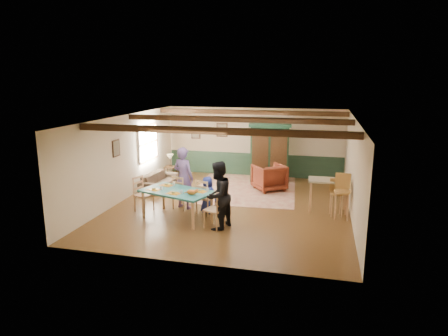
% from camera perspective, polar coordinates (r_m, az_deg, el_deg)
% --- Properties ---
extents(floor, '(8.00, 8.00, 0.00)m').
position_cam_1_polar(floor, '(12.33, 1.08, -5.40)').
color(floor, '#523317').
rests_on(floor, ground).
extents(wall_back, '(7.00, 0.02, 2.70)m').
position_cam_1_polar(wall_back, '(15.84, 4.31, 3.70)').
color(wall_back, beige).
rests_on(wall_back, floor).
extents(wall_left, '(0.02, 8.00, 2.70)m').
position_cam_1_polar(wall_left, '(13.18, -13.91, 1.49)').
color(wall_left, beige).
rests_on(wall_left, floor).
extents(wall_right, '(0.02, 8.00, 2.70)m').
position_cam_1_polar(wall_right, '(11.73, 18.02, -0.15)').
color(wall_right, beige).
rests_on(wall_right, floor).
extents(ceiling, '(7.00, 8.00, 0.02)m').
position_cam_1_polar(ceiling, '(11.77, 1.13, 7.19)').
color(ceiling, silver).
rests_on(ceiling, wall_back).
extents(wainscot_back, '(6.95, 0.03, 0.90)m').
position_cam_1_polar(wainscot_back, '(15.98, 4.25, 0.50)').
color(wainscot_back, '#1D3625').
rests_on(wainscot_back, floor).
extents(ceiling_beam_front, '(6.95, 0.16, 0.16)m').
position_cam_1_polar(ceiling_beam_front, '(9.56, -1.93, 5.33)').
color(ceiling_beam_front, black).
rests_on(ceiling_beam_front, ceiling).
extents(ceiling_beam_mid, '(6.95, 0.16, 0.16)m').
position_cam_1_polar(ceiling_beam_mid, '(12.16, 1.55, 6.95)').
color(ceiling_beam_mid, black).
rests_on(ceiling_beam_mid, ceiling).
extents(ceiling_beam_back, '(6.95, 0.16, 0.16)m').
position_cam_1_polar(ceiling_beam_back, '(14.70, 3.74, 7.95)').
color(ceiling_beam_back, black).
rests_on(ceiling_beam_back, ceiling).
extents(window_left, '(0.06, 1.60, 1.30)m').
position_cam_1_polar(window_left, '(14.63, -10.78, 3.54)').
color(window_left, white).
rests_on(window_left, wall_left).
extents(picture_left_wall, '(0.04, 0.42, 0.52)m').
position_cam_1_polar(picture_left_wall, '(12.58, -15.15, 2.74)').
color(picture_left_wall, gray).
rests_on(picture_left_wall, wall_left).
extents(picture_back_a, '(0.45, 0.04, 0.55)m').
position_cam_1_polar(picture_back_a, '(16.01, -0.29, 5.46)').
color(picture_back_a, gray).
rests_on(picture_back_a, wall_back).
extents(picture_back_b, '(0.38, 0.04, 0.48)m').
position_cam_1_polar(picture_back_b, '(16.33, -4.05, 5.04)').
color(picture_back_b, gray).
rests_on(picture_back_b, wall_back).
extents(dining_table, '(2.19, 1.64, 0.81)m').
position_cam_1_polar(dining_table, '(11.18, -6.71, -5.24)').
color(dining_table, '#216A68').
rests_on(dining_table, floor).
extents(dining_chair_far_left, '(0.58, 0.59, 1.03)m').
position_cam_1_polar(dining_chair_far_left, '(11.99, -6.01, -3.44)').
color(dining_chair_far_left, tan).
rests_on(dining_chair_far_left, floor).
extents(dining_chair_far_right, '(0.58, 0.59, 1.03)m').
position_cam_1_polar(dining_chair_far_right, '(11.49, -2.60, -4.10)').
color(dining_chair_far_right, tan).
rests_on(dining_chair_far_right, floor).
extents(dining_chair_end_left, '(0.59, 0.58, 1.03)m').
position_cam_1_polar(dining_chair_end_left, '(11.94, -11.39, -3.69)').
color(dining_chair_end_left, tan).
rests_on(dining_chair_end_left, floor).
extents(dining_chair_end_right, '(0.59, 0.58, 1.03)m').
position_cam_1_polar(dining_chair_end_right, '(10.44, -1.38, -5.84)').
color(dining_chair_end_right, tan).
rests_on(dining_chair_end_right, floor).
extents(person_man, '(0.79, 0.64, 1.86)m').
position_cam_1_polar(person_man, '(11.94, -5.80, -1.41)').
color(person_man, '#6A4F88').
rests_on(person_man, floor).
extents(person_woman, '(0.91, 1.03, 1.78)m').
position_cam_1_polar(person_woman, '(10.27, -0.89, -3.95)').
color(person_woman, black).
rests_on(person_woman, floor).
extents(person_child, '(0.61, 0.49, 1.09)m').
position_cam_1_polar(person_child, '(11.55, -2.36, -3.85)').
color(person_child, navy).
rests_on(person_child, floor).
extents(cat, '(0.42, 0.27, 0.19)m').
position_cam_1_polar(cat, '(10.60, -4.64, -3.37)').
color(cat, orange).
rests_on(cat, dining_table).
extents(place_setting_near_left, '(0.51, 0.44, 0.11)m').
position_cam_1_polar(place_setting_near_left, '(11.22, -10.00, -2.82)').
color(place_setting_near_left, gold).
rests_on(place_setting_near_left, dining_table).
extents(place_setting_near_center, '(0.51, 0.44, 0.11)m').
position_cam_1_polar(place_setting_near_center, '(10.78, -7.23, -3.38)').
color(place_setting_near_center, gold).
rests_on(place_setting_near_center, dining_table).
extents(place_setting_far_left, '(0.51, 0.44, 0.11)m').
position_cam_1_polar(place_setting_far_left, '(11.61, -8.22, -2.23)').
color(place_setting_far_left, gold).
rests_on(place_setting_far_left, dining_table).
extents(place_setting_far_right, '(0.51, 0.44, 0.11)m').
position_cam_1_polar(place_setting_far_right, '(10.90, -3.44, -3.11)').
color(place_setting_far_right, gold).
rests_on(place_setting_far_right, dining_table).
extents(area_rug, '(3.70, 4.30, 0.01)m').
position_cam_1_polar(area_rug, '(14.15, 3.08, -2.97)').
color(area_rug, beige).
rests_on(area_rug, floor).
extents(armoire, '(1.61, 0.81, 2.18)m').
position_cam_1_polar(armoire, '(15.00, 6.50, 2.13)').
color(armoire, black).
rests_on(armoire, floor).
extents(armchair, '(1.38, 1.39, 0.91)m').
position_cam_1_polar(armchair, '(13.97, 6.46, -1.32)').
color(armchair, '#45150D').
rests_on(armchair, floor).
extents(sofa, '(0.85, 1.89, 0.54)m').
position_cam_1_polar(sofa, '(14.38, -9.23, -1.78)').
color(sofa, '#43362A').
rests_on(sofa, floor).
extents(end_table, '(0.45, 0.45, 0.52)m').
position_cam_1_polar(end_table, '(15.47, -7.65, -0.72)').
color(end_table, black).
rests_on(end_table, floor).
extents(table_lamp, '(0.27, 0.27, 0.48)m').
position_cam_1_polar(table_lamp, '(15.36, -7.71, 1.09)').
color(table_lamp, beige).
rests_on(table_lamp, end_table).
extents(counter_table, '(1.18, 0.72, 0.96)m').
position_cam_1_polar(counter_table, '(12.09, 14.63, -3.80)').
color(counter_table, beige).
rests_on(counter_table, floor).
extents(bar_stool_left, '(0.43, 0.46, 1.06)m').
position_cam_1_polar(bar_stool_left, '(11.74, 15.76, -4.12)').
color(bar_stool_left, tan).
rests_on(bar_stool_left, floor).
extents(bar_stool_right, '(0.46, 0.50, 1.26)m').
position_cam_1_polar(bar_stool_right, '(11.53, 16.51, -3.97)').
color(bar_stool_right, tan).
rests_on(bar_stool_right, floor).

